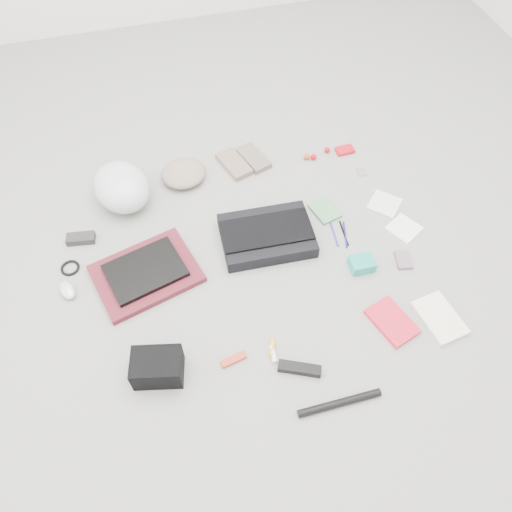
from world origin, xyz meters
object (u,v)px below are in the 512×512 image
object	(u,v)px
messenger_bag	(267,236)
laptop	(145,270)
accordion_wallet	(362,264)
bike_helmet	(122,187)
camera_bag	(157,367)
book_red	(392,321)

from	to	relation	value
messenger_bag	laptop	bearing A→B (deg)	-171.86
messenger_bag	accordion_wallet	xyz separation A→B (m)	(0.34, -0.24, -0.01)
messenger_bag	bike_helmet	distance (m)	0.70
bike_helmet	laptop	bearing A→B (deg)	-102.82
camera_bag	accordion_wallet	size ratio (longest dim) A/B	1.81
bike_helmet	accordion_wallet	distance (m)	1.12
messenger_bag	accordion_wallet	distance (m)	0.42
book_red	bike_helmet	bearing A→B (deg)	117.65
book_red	accordion_wallet	world-z (taller)	accordion_wallet
bike_helmet	accordion_wallet	world-z (taller)	bike_helmet
laptop	book_red	bearing A→B (deg)	-43.20
camera_bag	accordion_wallet	world-z (taller)	camera_bag
messenger_bag	book_red	world-z (taller)	messenger_bag
laptop	accordion_wallet	size ratio (longest dim) A/B	3.06
book_red	accordion_wallet	xyz separation A→B (m)	(-0.01, 0.28, 0.01)
laptop	book_red	distance (m)	1.01
laptop	bike_helmet	xyz separation A→B (m)	(-0.03, 0.44, 0.05)
messenger_bag	camera_bag	size ratio (longest dim) A/B	2.19
accordion_wallet	camera_bag	bearing A→B (deg)	-163.17
laptop	bike_helmet	bearing A→B (deg)	79.24
messenger_bag	book_red	size ratio (longest dim) A/B	2.05
bike_helmet	camera_bag	bearing A→B (deg)	-105.97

